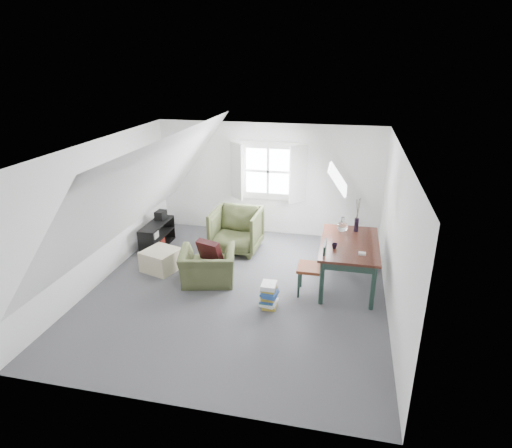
% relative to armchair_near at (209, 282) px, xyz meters
% --- Properties ---
extents(floor, '(5.50, 5.50, 0.00)m').
position_rel_armchair_near_xyz_m(floor, '(0.59, -0.15, 0.00)').
color(floor, '#4C4C51').
rests_on(floor, ground).
extents(ceiling, '(5.50, 5.50, 0.00)m').
position_rel_armchair_near_xyz_m(ceiling, '(0.59, -0.15, 2.50)').
color(ceiling, white).
rests_on(ceiling, wall_back).
extents(wall_back, '(5.00, 0.00, 5.00)m').
position_rel_armchair_near_xyz_m(wall_back, '(0.59, 2.60, 1.25)').
color(wall_back, white).
rests_on(wall_back, ground).
extents(wall_front, '(5.00, 0.00, 5.00)m').
position_rel_armchair_near_xyz_m(wall_front, '(0.59, -2.90, 1.25)').
color(wall_front, white).
rests_on(wall_front, ground).
extents(wall_left, '(0.00, 5.50, 5.50)m').
position_rel_armchair_near_xyz_m(wall_left, '(-1.91, -0.15, 1.25)').
color(wall_left, white).
rests_on(wall_left, ground).
extents(wall_right, '(0.00, 5.50, 5.50)m').
position_rel_armchair_near_xyz_m(wall_right, '(3.09, -0.15, 1.25)').
color(wall_right, white).
rests_on(wall_right, ground).
extents(slope_left, '(3.19, 5.50, 4.48)m').
position_rel_armchair_near_xyz_m(slope_left, '(-0.96, -0.15, 1.78)').
color(slope_left, white).
rests_on(slope_left, wall_left).
extents(slope_right, '(3.19, 5.50, 4.48)m').
position_rel_armchair_near_xyz_m(slope_right, '(2.14, -0.15, 1.78)').
color(slope_right, white).
rests_on(slope_right, wall_right).
extents(dormer_window, '(1.71, 0.35, 1.30)m').
position_rel_armchair_near_xyz_m(dormer_window, '(0.59, 2.53, 1.45)').
color(dormer_window, white).
rests_on(dormer_window, wall_back).
extents(skylight, '(0.35, 0.75, 0.47)m').
position_rel_armchair_near_xyz_m(skylight, '(2.14, 1.15, 1.75)').
color(skylight, white).
rests_on(skylight, slope_right).
extents(armchair_near, '(1.13, 1.04, 0.62)m').
position_rel_armchair_near_xyz_m(armchair_near, '(0.00, 0.00, 0.00)').
color(armchair_near, '#414828').
rests_on(armchair_near, floor).
extents(armchair_far, '(1.00, 1.03, 0.90)m').
position_rel_armchair_near_xyz_m(armchair_far, '(0.14, 1.46, 0.00)').
color(armchair_far, '#414828').
rests_on(armchair_far, floor).
extents(throw_pillow, '(0.51, 0.39, 0.46)m').
position_rel_armchair_near_xyz_m(throw_pillow, '(0.00, 0.15, 0.54)').
color(throw_pillow, '#340E11').
rests_on(throw_pillow, armchair_near).
extents(ottoman, '(0.75, 0.75, 0.40)m').
position_rel_armchair_near_xyz_m(ottoman, '(-1.03, 0.29, 0.20)').
color(ottoman, tan).
rests_on(ottoman, floor).
extents(dining_table, '(0.98, 1.64, 0.82)m').
position_rel_armchair_near_xyz_m(dining_table, '(2.44, 0.44, 0.71)').
color(dining_table, '#36140D').
rests_on(dining_table, floor).
extents(demijohn, '(0.20, 0.20, 0.28)m').
position_rel_armchair_near_xyz_m(demijohn, '(2.29, 0.89, 0.93)').
color(demijohn, silver).
rests_on(demijohn, dining_table).
extents(vase_twigs, '(0.08, 0.09, 0.63)m').
position_rel_armchair_near_xyz_m(vase_twigs, '(2.54, 0.99, 0.96)').
color(vase_twigs, black).
rests_on(vase_twigs, dining_table).
extents(cup, '(0.12, 0.12, 0.09)m').
position_rel_armchair_near_xyz_m(cup, '(2.19, 0.14, 0.82)').
color(cup, black).
rests_on(cup, dining_table).
extents(paper_box, '(0.12, 0.08, 0.04)m').
position_rel_armchair_near_xyz_m(paper_box, '(2.64, -0.01, 0.84)').
color(paper_box, white).
rests_on(paper_box, dining_table).
extents(dining_chair_far, '(0.38, 0.38, 0.80)m').
position_rel_armchair_near_xyz_m(dining_chair_far, '(2.51, 1.44, 0.42)').
color(dining_chair_far, brown).
rests_on(dining_chair_far, floor).
extents(dining_chair_near, '(0.45, 0.45, 0.97)m').
position_rel_armchair_near_xyz_m(dining_chair_near, '(1.87, 0.01, 0.50)').
color(dining_chair_near, brown).
rests_on(dining_chair_near, floor).
extents(media_shelf, '(0.36, 1.07, 0.55)m').
position_rel_armchair_near_xyz_m(media_shelf, '(-1.54, 1.20, 0.25)').
color(media_shelf, black).
rests_on(media_shelf, floor).
extents(electronics_box, '(0.20, 0.26, 0.20)m').
position_rel_armchair_near_xyz_m(electronics_box, '(-1.54, 1.49, 0.63)').
color(electronics_box, black).
rests_on(electronics_box, media_shelf).
extents(magazine_stack, '(0.31, 0.37, 0.41)m').
position_rel_armchair_near_xyz_m(magazine_stack, '(1.22, -0.56, 0.21)').
color(magazine_stack, '#B29933').
rests_on(magazine_stack, floor).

